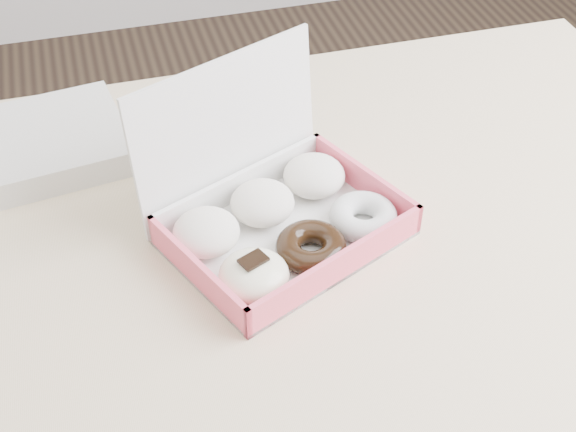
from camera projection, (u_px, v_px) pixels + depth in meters
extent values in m
cube|color=#CBB685|center=(305.00, 237.00, 1.03)|extent=(1.20, 0.80, 0.04)
cylinder|color=#CBB685|center=(511.00, 209.00, 1.64)|extent=(0.05, 0.05, 0.71)
cube|color=white|center=(286.00, 237.00, 0.99)|extent=(0.33, 0.29, 0.01)
cube|color=#FF5B73|center=(339.00, 268.00, 0.92)|extent=(0.25, 0.12, 0.05)
cube|color=white|center=(239.00, 187.00, 1.03)|extent=(0.25, 0.12, 0.05)
cube|color=#FF5B73|center=(197.00, 274.00, 0.92)|extent=(0.09, 0.18, 0.05)
cube|color=#FF5B73|center=(364.00, 182.00, 1.04)|extent=(0.09, 0.18, 0.05)
cube|color=white|center=(227.00, 132.00, 1.00)|extent=(0.26, 0.13, 0.20)
ellipsoid|color=white|center=(206.00, 232.00, 0.96)|extent=(0.11, 0.11, 0.05)
ellipsoid|color=white|center=(262.00, 203.00, 1.00)|extent=(0.11, 0.11, 0.05)
ellipsoid|color=white|center=(314.00, 176.00, 1.04)|extent=(0.11, 0.11, 0.05)
ellipsoid|color=#F4EEC7|center=(254.00, 275.00, 0.91)|extent=(0.11, 0.11, 0.05)
cube|color=black|center=(253.00, 260.00, 0.89)|extent=(0.04, 0.03, 0.00)
torus|color=black|center=(311.00, 247.00, 0.95)|extent=(0.11, 0.11, 0.03)
torus|color=white|center=(363.00, 217.00, 0.99)|extent=(0.11, 0.11, 0.03)
cube|color=white|center=(37.00, 145.00, 1.11)|extent=(0.27, 0.22, 0.04)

